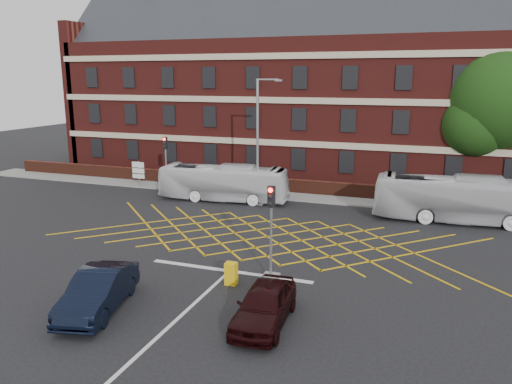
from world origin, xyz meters
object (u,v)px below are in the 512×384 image
(bus_left, at_px, (223,183))
(deciduous_tree, at_px, (497,107))
(street_lamp, at_px, (258,162))
(traffic_light_near, at_px, (271,242))
(traffic_light_far, at_px, (166,169))
(direction_signs, at_px, (138,171))
(utility_cabinet, at_px, (231,274))
(car_maroon, at_px, (264,305))
(car_navy, at_px, (98,291))
(bus_right, at_px, (460,199))

(bus_left, relative_size, deciduous_tree, 0.86)
(street_lamp, bearing_deg, deciduous_tree, 28.67)
(traffic_light_near, distance_m, traffic_light_far, 19.54)
(traffic_light_far, relative_size, direction_signs, 1.94)
(direction_signs, bearing_deg, utility_cabinet, -46.60)
(car_maroon, relative_size, direction_signs, 1.99)
(car_navy, relative_size, deciduous_tree, 0.43)
(bus_right, relative_size, utility_cabinet, 10.46)
(car_navy, bearing_deg, bus_left, 84.11)
(bus_left, bearing_deg, street_lamp, -95.01)
(deciduous_tree, relative_size, utility_cabinet, 11.02)
(bus_left, distance_m, traffic_light_near, 14.93)
(traffic_light_near, xyz_separation_m, utility_cabinet, (-1.44, -1.16, -1.26))
(street_lamp, bearing_deg, traffic_light_near, -68.03)
(bus_right, height_order, utility_cabinet, bus_right)
(deciduous_tree, relative_size, direction_signs, 5.02)
(traffic_light_near, bearing_deg, deciduous_tree, 63.52)
(bus_left, distance_m, deciduous_tree, 21.04)
(car_navy, bearing_deg, deciduous_tree, 45.04)
(bus_right, distance_m, car_navy, 22.34)
(traffic_light_near, xyz_separation_m, traffic_light_far, (-13.42, 14.20, 0.00))
(deciduous_tree, height_order, utility_cabinet, deciduous_tree)
(traffic_light_near, bearing_deg, traffic_light_far, 133.39)
(car_maroon, bearing_deg, bus_left, 114.62)
(bus_left, distance_m, direction_signs, 8.42)
(bus_right, xyz_separation_m, traffic_light_far, (-21.65, 1.63, 0.30))
(deciduous_tree, distance_m, traffic_light_far, 25.52)
(bus_left, relative_size, street_lamp, 1.09)
(bus_right, relative_size, deciduous_tree, 0.95)
(car_navy, relative_size, traffic_light_far, 1.12)
(car_maroon, xyz_separation_m, traffic_light_near, (-1.08, 4.02, 1.02))
(deciduous_tree, xyz_separation_m, traffic_light_near, (-10.60, -21.28, -4.90))
(utility_cabinet, bearing_deg, car_maroon, -48.58)
(bus_right, relative_size, direction_signs, 4.77)
(traffic_light_far, bearing_deg, car_navy, -67.31)
(car_navy, xyz_separation_m, street_lamp, (0.20, 17.87, 2.20))
(bus_right, distance_m, deciduous_tree, 10.42)
(direction_signs, height_order, utility_cabinet, direction_signs)
(traffic_light_far, xyz_separation_m, utility_cabinet, (11.99, -15.36, -1.26))
(bus_right, xyz_separation_m, car_navy, (-13.55, -17.76, -0.67))
(bus_left, distance_m, traffic_light_far, 5.79)
(street_lamp, bearing_deg, traffic_light_far, 169.67)
(utility_cabinet, bearing_deg, direction_signs, 133.40)
(traffic_light_near, height_order, traffic_light_far, same)
(traffic_light_near, height_order, utility_cabinet, traffic_light_near)
(bus_right, relative_size, traffic_light_near, 2.45)
(deciduous_tree, bearing_deg, car_maroon, -110.62)
(utility_cabinet, bearing_deg, traffic_light_far, 127.96)
(traffic_light_far, height_order, street_lamp, street_lamp)
(deciduous_tree, bearing_deg, traffic_light_near, -116.48)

